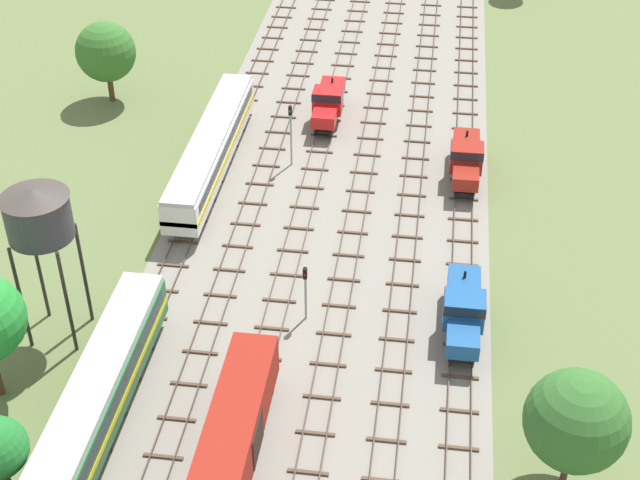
% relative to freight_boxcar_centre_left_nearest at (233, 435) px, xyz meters
% --- Properties ---
extents(ground_plane, '(480.00, 480.00, 0.00)m').
position_rel_freight_boxcar_centre_left_nearest_xyz_m(ground_plane, '(2.13, 33.41, -2.45)').
color(ground_plane, '#5B6B3D').
extents(ballast_bed, '(25.34, 176.00, 0.01)m').
position_rel_freight_boxcar_centre_left_nearest_xyz_m(ballast_bed, '(2.13, 33.41, -2.45)').
color(ballast_bed, gray).
rests_on(ballast_bed, ground).
extents(track_far_left, '(2.40, 126.00, 0.29)m').
position_rel_freight_boxcar_centre_left_nearest_xyz_m(track_far_left, '(-8.54, 34.41, -2.31)').
color(track_far_left, '#47382D').
rests_on(track_far_left, ground).
extents(track_left, '(2.40, 126.00, 0.29)m').
position_rel_freight_boxcar_centre_left_nearest_xyz_m(track_left, '(-4.27, 34.41, -2.31)').
color(track_left, '#47382D').
rests_on(track_left, ground).
extents(track_centre_left, '(2.40, 126.00, 0.29)m').
position_rel_freight_boxcar_centre_left_nearest_xyz_m(track_centre_left, '(-0.01, 34.41, -2.31)').
color(track_centre_left, '#47382D').
rests_on(track_centre_left, ground).
extents(track_centre, '(2.40, 126.00, 0.29)m').
position_rel_freight_boxcar_centre_left_nearest_xyz_m(track_centre, '(4.26, 34.41, -2.31)').
color(track_centre, '#47382D').
rests_on(track_centre, ground).
extents(track_centre_right, '(2.40, 126.00, 0.29)m').
position_rel_freight_boxcar_centre_left_nearest_xyz_m(track_centre_right, '(8.53, 34.41, -2.31)').
color(track_centre_right, '#47382D').
rests_on(track_centre_right, ground).
extents(track_right, '(2.40, 126.00, 0.29)m').
position_rel_freight_boxcar_centre_left_nearest_xyz_m(track_right, '(12.80, 34.41, -2.31)').
color(track_right, '#47382D').
rests_on(track_right, ground).
extents(freight_boxcar_centre_left_nearest, '(2.87, 14.00, 3.60)m').
position_rel_freight_boxcar_centre_left_nearest_xyz_m(freight_boxcar_centre_left_nearest, '(0.00, 0.00, 0.00)').
color(freight_boxcar_centre_left_nearest, maroon).
rests_on(freight_boxcar_centre_left_nearest, ground).
extents(passenger_coach_far_left_near, '(2.96, 22.00, 3.80)m').
position_rel_freight_boxcar_centre_left_nearest_xyz_m(passenger_coach_far_left_near, '(-8.54, 0.69, 0.16)').
color(passenger_coach_far_left_near, '#286638').
rests_on(passenger_coach_far_left_near, ground).
extents(shunter_loco_right_mid, '(2.74, 8.46, 3.10)m').
position_rel_freight_boxcar_centre_left_nearest_xyz_m(shunter_loco_right_mid, '(12.80, 13.35, -0.44)').
color(shunter_loco_right_mid, '#194C8C').
rests_on(shunter_loco_right_mid, ground).
extents(passenger_coach_far_left_midfar, '(2.96, 22.00, 3.80)m').
position_rel_freight_boxcar_centre_left_nearest_xyz_m(passenger_coach_far_left_midfar, '(-8.54, 31.13, 0.16)').
color(passenger_coach_far_left_midfar, white).
rests_on(passenger_coach_far_left_midfar, ground).
extents(shunter_loco_right_far, '(2.74, 8.46, 3.10)m').
position_rel_freight_boxcar_centre_left_nearest_xyz_m(shunter_loco_right_far, '(12.80, 33.31, -0.44)').
color(shunter_loco_right_far, maroon).
rests_on(shunter_loco_right_far, ground).
extents(shunter_loco_centre_left_farther, '(2.74, 8.46, 3.10)m').
position_rel_freight_boxcar_centre_left_nearest_xyz_m(shunter_loco_centre_left_farther, '(-0.01, 41.98, -0.44)').
color(shunter_loco_centre_left_farther, red).
rests_on(shunter_loco_centre_left_farther, ground).
extents(water_tower, '(4.35, 4.35, 11.43)m').
position_rel_freight_boxcar_centre_left_nearest_xyz_m(water_tower, '(-14.05, 9.72, 7.12)').
color(water_tower, '#2D2826').
rests_on(water_tower, ground).
extents(signal_post_nearest, '(0.28, 0.47, 4.53)m').
position_rel_freight_boxcar_centre_left_nearest_xyz_m(signal_post_nearest, '(2.13, 13.32, 0.47)').
color(signal_post_nearest, gray).
rests_on(signal_post_nearest, ground).
extents(signal_post_mid, '(0.28, 0.47, 5.85)m').
position_rel_freight_boxcar_centre_left_nearest_xyz_m(signal_post_mid, '(-2.14, 33.50, 1.23)').
color(signal_post_mid, gray).
rests_on(signal_post_mid, ground).
extents(lineside_tree_0, '(5.70, 5.70, 8.04)m').
position_rel_freight_boxcar_centre_left_nearest_xyz_m(lineside_tree_0, '(18.61, 1.03, 2.73)').
color(lineside_tree_0, '#4C331E').
rests_on(lineside_tree_0, ground).
extents(lineside_tree_2, '(5.71, 5.71, 7.98)m').
position_rel_freight_boxcar_centre_left_nearest_xyz_m(lineside_tree_2, '(-21.44, 43.14, 2.66)').
color(lineside_tree_2, '#4C331E').
rests_on(lineside_tree_2, ground).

